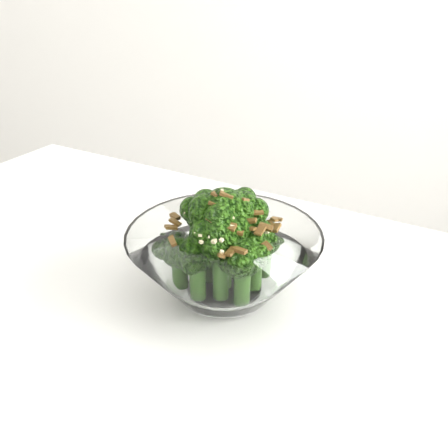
# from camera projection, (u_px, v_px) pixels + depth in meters

# --- Properties ---
(broccoli_dish) EXTENTS (0.20, 0.20, 0.12)m
(broccoli_dish) POSITION_uv_depth(u_px,v_px,m) (224.00, 256.00, 0.51)
(broccoli_dish) COLOR white
(broccoli_dish) RESTS_ON table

